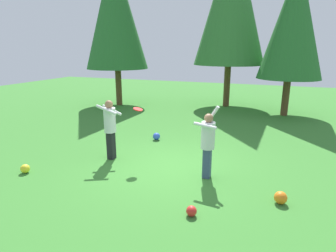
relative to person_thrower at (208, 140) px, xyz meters
The scene contains 10 objects.
ground_plane 1.49m from the person_thrower, 165.78° to the left, with size 40.00×40.00×0.00m, color #387A2D.
person_thrower is the anchor object (origin of this frame).
person_catcher 2.95m from the person_thrower, behind, with size 0.67×0.57×1.76m.
frisbee 2.20m from the person_thrower, 169.81° to the left, with size 0.28×0.28×0.09m.
ball_orange 2.07m from the person_thrower, 21.39° to the right, with size 0.27×0.27×0.27m, color orange.
ball_blue 3.46m from the person_thrower, 135.62° to the left, with size 0.26×0.26×0.26m, color blue.
ball_red 2.01m from the person_thrower, 85.77° to the right, with size 0.21×0.21×0.21m, color red.
ball_yellow 4.83m from the person_thrower, 162.06° to the right, with size 0.24×0.24×0.24m, color yellow.
tree_far_left 11.12m from the person_thrower, 132.63° to the left, with size 3.39×3.39×8.11m.
tree_right 9.05m from the person_thrower, 76.92° to the left, with size 2.92×2.92×6.96m.
Camera 1 is at (2.54, -6.82, 3.18)m, focal length 30.33 mm.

